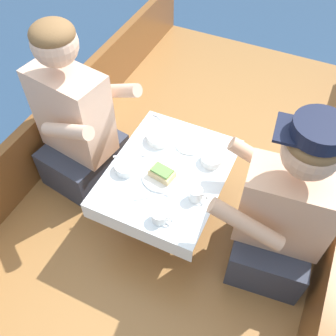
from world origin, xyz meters
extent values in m
plane|color=navy|center=(0.00, 0.00, 0.00)|extent=(60.00, 60.00, 0.00)
cube|color=#9E6B38|center=(0.00, 0.00, 0.15)|extent=(1.79, 3.70, 0.30)
cube|color=brown|center=(-0.87, 0.00, 0.50)|extent=(0.06, 3.70, 0.39)
cube|color=brown|center=(0.87, 0.00, 0.50)|extent=(0.06, 3.70, 0.39)
cylinder|color=#B2B2B7|center=(0.00, -0.06, 0.49)|extent=(0.07, 0.07, 0.38)
cube|color=#9E6B38|center=(0.00, -0.06, 0.69)|extent=(0.54, 0.69, 0.02)
cube|color=white|center=(0.00, -0.06, 0.70)|extent=(0.57, 0.72, 0.00)
cube|color=white|center=(0.00, -0.42, 0.65)|extent=(0.57, 0.00, 0.10)
cube|color=white|center=(0.00, 0.30, 0.65)|extent=(0.57, 0.00, 0.10)
cube|color=#333847|center=(-0.59, 0.00, 0.43)|extent=(0.42, 0.49, 0.26)
cube|color=beige|center=(-0.59, 0.00, 0.82)|extent=(0.43, 0.28, 0.50)
sphere|color=beige|center=(-0.59, 0.00, 1.23)|extent=(0.22, 0.22, 0.22)
ellipsoid|color=brown|center=(-0.59, 0.00, 1.28)|extent=(0.21, 0.21, 0.12)
cylinder|color=beige|center=(-0.41, 0.16, 0.91)|extent=(0.34, 0.12, 0.21)
cylinder|color=beige|center=(-0.47, -0.20, 0.91)|extent=(0.34, 0.12, 0.21)
cube|color=#333847|center=(0.59, -0.09, 0.43)|extent=(0.41, 0.48, 0.26)
cube|color=tan|center=(0.59, -0.09, 0.78)|extent=(0.42, 0.26, 0.42)
sphere|color=tan|center=(0.59, -0.09, 1.15)|extent=(0.22, 0.22, 0.22)
ellipsoid|color=brown|center=(0.59, -0.09, 1.20)|extent=(0.21, 0.21, 0.12)
cylinder|color=tan|center=(0.46, -0.28, 0.84)|extent=(0.34, 0.11, 0.21)
cylinder|color=tan|center=(0.42, 0.08, 0.84)|extent=(0.34, 0.11, 0.21)
cylinder|color=black|center=(0.59, -0.09, 1.26)|extent=(0.20, 0.20, 0.06)
cube|color=black|center=(0.49, -0.10, 1.23)|extent=(0.12, 0.16, 0.01)
cylinder|color=white|center=(-0.01, -0.11, 0.71)|extent=(0.20, 0.20, 0.01)
cylinder|color=white|center=(0.03, 0.15, 0.71)|extent=(0.16, 0.16, 0.01)
cube|color=#E0BC7F|center=(-0.01, -0.11, 0.73)|extent=(0.13, 0.10, 0.04)
cube|color=#669347|center=(-0.01, -0.11, 0.76)|extent=(0.11, 0.08, 0.01)
cylinder|color=white|center=(-0.19, -0.14, 0.72)|extent=(0.12, 0.12, 0.04)
cylinder|color=beige|center=(-0.19, -0.14, 0.73)|extent=(0.10, 0.10, 0.02)
cylinder|color=white|center=(-0.13, 0.11, 0.72)|extent=(0.14, 0.14, 0.04)
cylinder|color=beige|center=(-0.13, 0.11, 0.73)|extent=(0.11, 0.11, 0.02)
cylinder|color=white|center=(0.18, 0.09, 0.72)|extent=(0.11, 0.11, 0.04)
cylinder|color=beige|center=(0.18, 0.09, 0.73)|extent=(0.09, 0.09, 0.02)
cylinder|color=white|center=(0.19, -0.16, 0.74)|extent=(0.06, 0.06, 0.07)
torus|color=white|center=(0.23, -0.16, 0.74)|extent=(0.04, 0.01, 0.04)
cylinder|color=#3D2314|center=(0.19, -0.16, 0.76)|extent=(0.05, 0.05, 0.01)
cylinder|color=white|center=(0.09, -0.34, 0.73)|extent=(0.08, 0.08, 0.05)
torus|color=white|center=(0.13, -0.34, 0.73)|extent=(0.04, 0.01, 0.04)
cylinder|color=#3D2314|center=(0.09, -0.34, 0.75)|extent=(0.06, 0.06, 0.01)
cube|color=silver|center=(-0.22, -0.06, 0.71)|extent=(0.15, 0.10, 0.00)
ellipsoid|color=silver|center=(-0.16, -0.02, 0.71)|extent=(0.04, 0.02, 0.01)
cube|color=silver|center=(0.00, -0.24, 0.71)|extent=(0.14, 0.11, 0.00)
ellipsoid|color=silver|center=(0.06, -0.20, 0.71)|extent=(0.04, 0.02, 0.01)
cube|color=silver|center=(-0.17, 0.24, 0.71)|extent=(0.15, 0.10, 0.00)
ellipsoid|color=silver|center=(-0.23, 0.28, 0.71)|extent=(0.04, 0.02, 0.01)
camera|label=1|loc=(0.50, -1.14, 2.16)|focal=40.00mm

